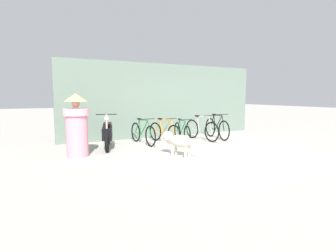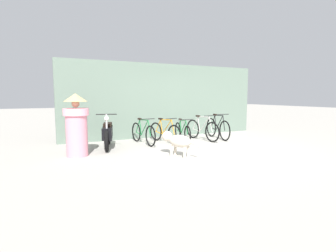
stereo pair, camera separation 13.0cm
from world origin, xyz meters
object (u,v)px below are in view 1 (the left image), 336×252
at_px(bicycle_3, 201,130).
at_px(bicycle_0, 143,133).
at_px(stray_dog, 178,141).
at_px(person_in_robes, 77,124).
at_px(motorcycle, 107,134).
at_px(bicycle_1, 164,132).
at_px(bicycle_4, 217,128).
at_px(bicycle_2, 182,132).

bearing_deg(bicycle_3, bicycle_0, -103.95).
relative_size(stray_dog, person_in_robes, 0.66).
bearing_deg(motorcycle, bicycle_1, 108.03).
distance_m(bicycle_3, bicycle_4, 0.68).
xyz_separation_m(bicycle_1, person_in_robes, (-2.90, -0.81, 0.49)).
bearing_deg(bicycle_2, bicycle_1, -79.68).
height_order(bicycle_3, person_in_robes, person_in_robes).
xyz_separation_m(stray_dog, person_in_robes, (-2.33, 1.14, 0.43)).
height_order(motorcycle, person_in_robes, person_in_robes).
distance_m(stray_dog, person_in_robes, 2.63).
xyz_separation_m(bicycle_4, stray_dog, (-2.64, -1.80, 0.03)).
xyz_separation_m(bicycle_0, motorcycle, (-1.18, -0.14, 0.07)).
bearing_deg(bicycle_4, motorcycle, -83.29).
height_order(bicycle_0, stray_dog, bicycle_0).
bearing_deg(bicycle_3, bicycle_4, 82.75).
bearing_deg(bicycle_1, person_in_robes, -88.42).
bearing_deg(bicycle_3, stray_dog, -55.66).
bearing_deg(motorcycle, stray_dog, 51.99).
bearing_deg(bicycle_0, bicycle_2, 81.84).
distance_m(bicycle_2, motorcycle, 2.61).
bearing_deg(stray_dog, bicycle_2, -60.71).
height_order(bicycle_2, person_in_robes, person_in_robes).
relative_size(bicycle_1, stray_dog, 1.47).
relative_size(bicycle_1, person_in_robes, 0.97).
bearing_deg(stray_dog, bicycle_1, -44.33).
bearing_deg(person_in_robes, bicycle_4, 175.21).
height_order(bicycle_1, motorcycle, motorcycle).
xyz_separation_m(bicycle_2, motorcycle, (-2.61, -0.07, 0.10)).
relative_size(bicycle_2, bicycle_3, 0.97).
relative_size(bicycle_3, motorcycle, 0.96).
distance_m(motorcycle, person_in_robes, 1.28).
bearing_deg(bicycle_2, motorcycle, -77.60).
xyz_separation_m(motorcycle, person_in_robes, (-0.97, -0.73, 0.41)).
bearing_deg(bicycle_2, bicycle_0, -81.95).
relative_size(bicycle_0, bicycle_3, 1.01).
bearing_deg(bicycle_4, bicycle_3, -81.43).
bearing_deg(bicycle_4, bicycle_2, -87.87).
bearing_deg(motorcycle, bicycle_4, 104.84).
height_order(bicycle_2, stray_dog, bicycle_2).
height_order(bicycle_4, motorcycle, motorcycle).
xyz_separation_m(bicycle_0, bicycle_4, (2.83, -0.21, 0.03)).
bearing_deg(person_in_robes, stray_dog, 141.60).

